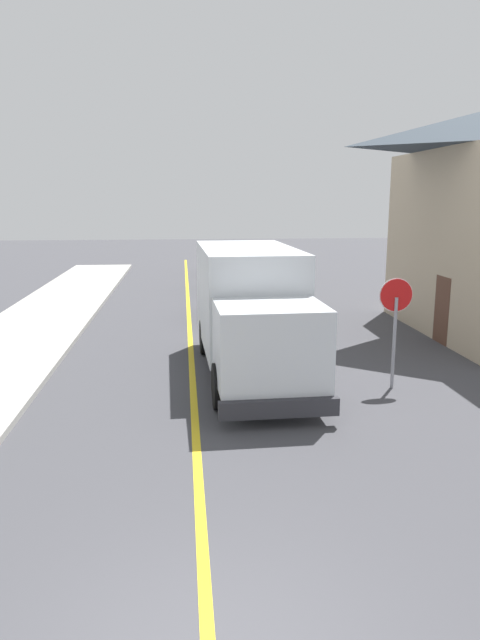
# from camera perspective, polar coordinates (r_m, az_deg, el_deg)

# --- Properties ---
(centre_line_yellow) EXTENTS (0.16, 56.00, 0.01)m
(centre_line_yellow) POSITION_cam_1_polar(r_m,az_deg,el_deg) (15.40, -4.77, -4.92)
(centre_line_yellow) COLOR gold
(centre_line_yellow) RESTS_ON ground
(box_truck) EXTENTS (2.61, 7.25, 3.20)m
(box_truck) POSITION_cam_1_polar(r_m,az_deg,el_deg) (14.78, 1.09, 1.43)
(box_truck) COLOR silver
(box_truck) RESTS_ON ground
(parked_car_near) EXTENTS (1.88, 4.43, 1.67)m
(parked_car_near) POSITION_cam_1_polar(r_m,az_deg,el_deg) (21.75, -0.82, 2.23)
(parked_car_near) COLOR black
(parked_car_near) RESTS_ON ground
(parked_car_mid) EXTENTS (1.84, 4.42, 1.67)m
(parked_car_mid) POSITION_cam_1_polar(r_m,az_deg,el_deg) (28.62, -0.98, 4.57)
(parked_car_mid) COLOR #4C564C
(parked_car_mid) RESTS_ON ground
(parked_car_far) EXTENTS (1.99, 4.48, 1.67)m
(parked_car_far) POSITION_cam_1_polar(r_m,az_deg,el_deg) (34.69, -2.16, 5.86)
(parked_car_far) COLOR silver
(parked_car_far) RESTS_ON ground
(stop_sign) EXTENTS (0.80, 0.10, 2.65)m
(stop_sign) POSITION_cam_1_polar(r_m,az_deg,el_deg) (13.99, 15.11, 0.79)
(stop_sign) COLOR gray
(stop_sign) RESTS_ON ground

